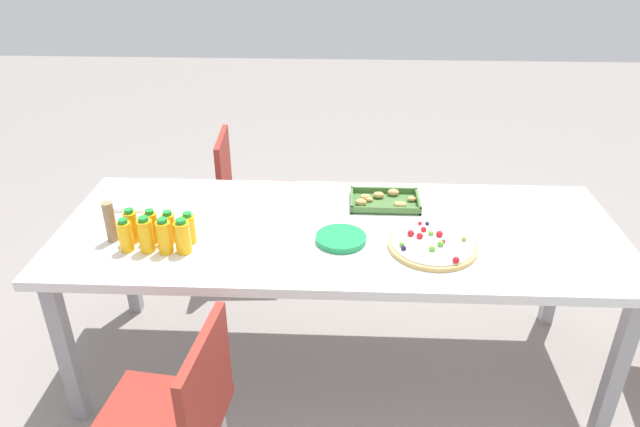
# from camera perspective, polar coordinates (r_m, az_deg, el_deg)

# --- Properties ---
(ground_plane) EXTENTS (12.00, 12.00, 0.00)m
(ground_plane) POSITION_cam_1_polar(r_m,az_deg,el_deg) (2.88, 1.65, -14.39)
(ground_plane) COLOR gray
(party_table) EXTENTS (2.34, 0.89, 0.75)m
(party_table) POSITION_cam_1_polar(r_m,az_deg,el_deg) (2.47, 1.87, -2.63)
(party_table) COLOR white
(party_table) RESTS_ON ground_plane
(chair_far_left) EXTENTS (0.42, 0.42, 0.83)m
(chair_far_left) POSITION_cam_1_polar(r_m,az_deg,el_deg) (3.33, -7.25, 2.20)
(chair_far_left) COLOR maroon
(chair_far_left) RESTS_ON ground_plane
(chair_near_left) EXTENTS (0.44, 0.44, 0.83)m
(chair_near_left) POSITION_cam_1_polar(r_m,az_deg,el_deg) (2.03, -13.96, -18.72)
(chair_near_left) COLOR maroon
(chair_near_left) RESTS_ON ground_plane
(juice_bottle_0) EXTENTS (0.05, 0.05, 0.14)m
(juice_bottle_0) POSITION_cam_1_polar(r_m,az_deg,el_deg) (2.38, -18.53, -2.09)
(juice_bottle_0) COLOR #FAAD14
(juice_bottle_0) RESTS_ON party_table
(juice_bottle_1) EXTENTS (0.06, 0.06, 0.15)m
(juice_bottle_1) POSITION_cam_1_polar(r_m,az_deg,el_deg) (2.35, -16.68, -2.04)
(juice_bottle_1) COLOR #FAAE14
(juice_bottle_1) RESTS_ON party_table
(juice_bottle_2) EXTENTS (0.06, 0.06, 0.15)m
(juice_bottle_2) POSITION_cam_1_polar(r_m,az_deg,el_deg) (2.32, -14.99, -2.19)
(juice_bottle_2) COLOR #FAAD14
(juice_bottle_2) RESTS_ON party_table
(juice_bottle_3) EXTENTS (0.06, 0.06, 0.14)m
(juice_bottle_3) POSITION_cam_1_polar(r_m,az_deg,el_deg) (2.30, -13.29, -2.23)
(juice_bottle_3) COLOR #F9AB14
(juice_bottle_3) RESTS_ON party_table
(juice_bottle_4) EXTENTS (0.05, 0.05, 0.15)m
(juice_bottle_4) POSITION_cam_1_polar(r_m,az_deg,el_deg) (2.43, -17.98, -1.20)
(juice_bottle_4) COLOR #F8AF14
(juice_bottle_4) RESTS_ON party_table
(juice_bottle_5) EXTENTS (0.05, 0.05, 0.14)m
(juice_bottle_5) POSITION_cam_1_polar(r_m,az_deg,el_deg) (2.41, -16.16, -1.25)
(juice_bottle_5) COLOR #F8AF14
(juice_bottle_5) RESTS_ON party_table
(juice_bottle_6) EXTENTS (0.05, 0.05, 0.14)m
(juice_bottle_6) POSITION_cam_1_polar(r_m,az_deg,el_deg) (2.39, -14.56, -1.32)
(juice_bottle_6) COLOR #F8AF14
(juice_bottle_6) RESTS_ON party_table
(juice_bottle_7) EXTENTS (0.05, 0.05, 0.13)m
(juice_bottle_7) POSITION_cam_1_polar(r_m,az_deg,el_deg) (2.36, -12.72, -1.45)
(juice_bottle_7) COLOR #FAAD14
(juice_bottle_7) RESTS_ON party_table
(fruit_pizza) EXTENTS (0.35, 0.35, 0.05)m
(fruit_pizza) POSITION_cam_1_polar(r_m,az_deg,el_deg) (2.34, 10.95, -3.06)
(fruit_pizza) COLOR tan
(fruit_pizza) RESTS_ON party_table
(snack_tray) EXTENTS (0.31, 0.21, 0.04)m
(snack_tray) POSITION_cam_1_polar(r_m,az_deg,el_deg) (2.64, 6.28, 1.22)
(snack_tray) COLOR #477238
(snack_tray) RESTS_ON party_table
(plate_stack) EXTENTS (0.20, 0.20, 0.02)m
(plate_stack) POSITION_cam_1_polar(r_m,az_deg,el_deg) (2.34, 2.07, -2.47)
(plate_stack) COLOR #1E8C4C
(plate_stack) RESTS_ON party_table
(napkin_stack) EXTENTS (0.15, 0.15, 0.02)m
(napkin_stack) POSITION_cam_1_polar(r_m,az_deg,el_deg) (2.75, -17.91, 1.01)
(napkin_stack) COLOR white
(napkin_stack) RESTS_ON party_table
(cardboard_tube) EXTENTS (0.04, 0.04, 0.17)m
(cardboard_tube) POSITION_cam_1_polar(r_m,az_deg,el_deg) (2.46, -19.86, -0.76)
(cardboard_tube) COLOR #9E7A56
(cardboard_tube) RESTS_ON party_table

